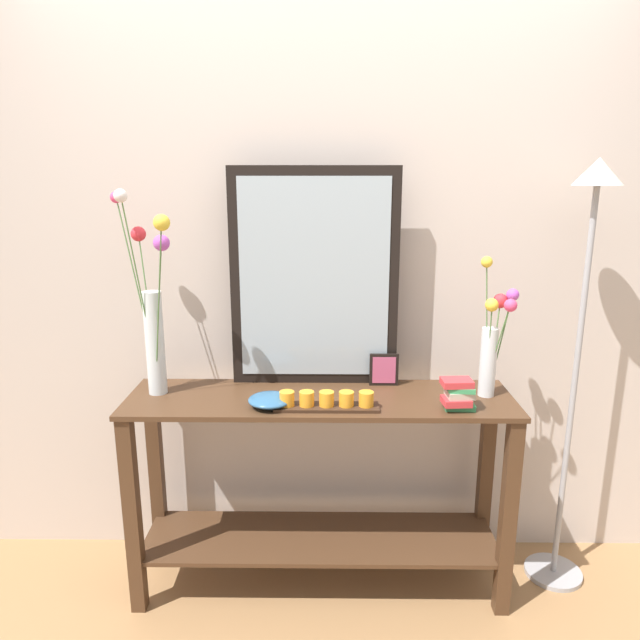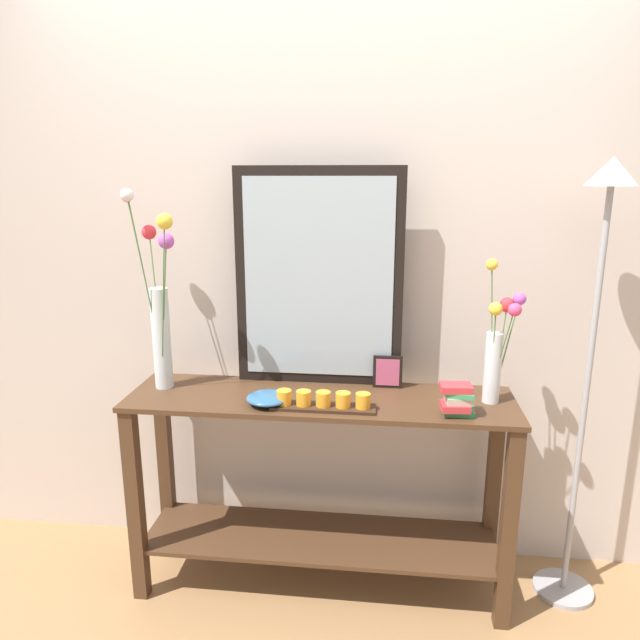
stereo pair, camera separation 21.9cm
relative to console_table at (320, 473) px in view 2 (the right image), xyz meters
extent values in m
cube|color=#997047|center=(0.00, 0.00, -0.52)|extent=(7.00, 6.00, 0.02)
cube|color=beige|center=(0.00, 0.32, 0.84)|extent=(6.40, 0.08, 2.70)
cube|color=#472D1C|center=(0.00, 0.00, 0.32)|extent=(1.52, 0.40, 0.02)
cube|color=#472D1C|center=(0.00, 0.00, -0.30)|extent=(1.46, 0.36, 0.02)
cube|color=#472D1C|center=(-0.72, -0.16, -0.10)|extent=(0.06, 0.06, 0.83)
cube|color=#472D1C|center=(0.72, -0.16, -0.10)|extent=(0.06, 0.06, 0.83)
cube|color=#472D1C|center=(-0.72, 0.16, -0.10)|extent=(0.06, 0.06, 0.83)
cube|color=#472D1C|center=(0.72, 0.16, -0.10)|extent=(0.06, 0.06, 0.83)
cube|color=black|center=(-0.02, 0.17, 0.77)|extent=(0.68, 0.03, 0.89)
cube|color=#9EADB7|center=(-0.02, 0.16, 0.77)|extent=(0.60, 0.00, 0.81)
cylinder|color=silver|center=(-0.65, 0.04, 0.54)|extent=(0.07, 0.07, 0.41)
cylinder|color=#4C753D|center=(-0.68, 0.00, 0.73)|extent=(0.07, 0.10, 0.76)
sphere|color=silver|center=(-0.71, -0.05, 1.11)|extent=(0.05, 0.05, 0.05)
cylinder|color=#4C753D|center=(-0.62, 0.01, 0.65)|extent=(0.09, 0.07, 0.59)
sphere|color=#B24CB7|center=(-0.58, -0.02, 0.94)|extent=(0.06, 0.06, 0.06)
cylinder|color=#4C753D|center=(-0.68, 0.10, 0.65)|extent=(0.08, 0.12, 0.60)
sphere|color=red|center=(-0.72, 0.16, 0.95)|extent=(0.06, 0.06, 0.06)
cylinder|color=#4C753D|center=(-0.71, 0.08, 0.73)|extent=(0.14, 0.06, 0.75)
sphere|color=#EA4275|center=(-0.78, 0.10, 1.10)|extent=(0.04, 0.04, 0.04)
cylinder|color=#4C753D|center=(-0.61, -0.03, 0.68)|extent=(0.10, 0.11, 0.67)
sphere|color=yellow|center=(-0.56, -0.08, 1.02)|extent=(0.06, 0.06, 0.06)
cylinder|color=silver|center=(0.66, 0.03, 0.47)|extent=(0.06, 0.06, 0.28)
cylinder|color=#4C753D|center=(0.70, 0.04, 0.54)|extent=(0.08, 0.04, 0.38)
sphere|color=#B24CB7|center=(0.74, 0.06, 0.73)|extent=(0.05, 0.05, 0.05)
cylinder|color=#4C753D|center=(0.68, 0.00, 0.53)|extent=(0.07, 0.06, 0.36)
sphere|color=#EA4275|center=(0.71, -0.03, 0.71)|extent=(0.05, 0.05, 0.05)
cylinder|color=#4C753D|center=(0.65, 0.00, 0.53)|extent=(0.01, 0.02, 0.35)
sphere|color=yellow|center=(0.65, -0.01, 0.71)|extent=(0.05, 0.05, 0.05)
cylinder|color=#4C753D|center=(0.65, 0.04, 0.61)|extent=(0.04, 0.01, 0.51)
sphere|color=yellow|center=(0.63, 0.05, 0.86)|extent=(0.04, 0.04, 0.04)
cylinder|color=#4C753D|center=(0.68, 0.05, 0.53)|extent=(0.04, 0.06, 0.35)
sphere|color=red|center=(0.70, 0.08, 0.70)|extent=(0.06, 0.06, 0.06)
cube|color=#382316|center=(0.03, -0.12, 0.34)|extent=(0.39, 0.09, 0.01)
cylinder|color=orange|center=(-0.12, -0.12, 0.37)|extent=(0.06, 0.06, 0.05)
cylinder|color=orange|center=(-0.05, -0.12, 0.37)|extent=(0.06, 0.06, 0.05)
cylinder|color=orange|center=(0.03, -0.12, 0.37)|extent=(0.06, 0.06, 0.05)
cylinder|color=orange|center=(0.10, -0.12, 0.37)|extent=(0.06, 0.06, 0.05)
cylinder|color=orange|center=(0.17, -0.12, 0.37)|extent=(0.06, 0.06, 0.05)
cube|color=black|center=(0.26, 0.13, 0.40)|extent=(0.12, 0.01, 0.14)
cube|color=#BB4F73|center=(0.26, 0.13, 0.40)|extent=(0.10, 0.00, 0.11)
cylinder|color=#2D5B84|center=(-0.19, -0.10, 0.34)|extent=(0.07, 0.07, 0.01)
ellipsoid|color=#2D5B84|center=(-0.19, -0.10, 0.36)|extent=(0.17, 0.17, 0.04)
cube|color=#388E56|center=(0.52, -0.11, 0.34)|extent=(0.11, 0.07, 0.02)
cube|color=#C63338|center=(0.51, -0.13, 0.37)|extent=(0.11, 0.09, 0.03)
cube|color=#B2A893|center=(0.52, -0.11, 0.39)|extent=(0.10, 0.09, 0.03)
cube|color=#388E56|center=(0.52, -0.12, 0.41)|extent=(0.10, 0.09, 0.02)
cube|color=#C63338|center=(0.51, -0.11, 0.44)|extent=(0.12, 0.09, 0.02)
cylinder|color=#9E9EA3|center=(1.02, 0.06, -0.50)|extent=(0.24, 0.24, 0.02)
cylinder|color=#9E9EA3|center=(1.02, 0.06, 0.32)|extent=(0.02, 0.02, 1.64)
cone|color=beige|center=(1.02, 0.06, 1.19)|extent=(0.18, 0.18, 0.10)
camera|label=1|loc=(0.02, -2.13, 1.18)|focal=32.36mm
camera|label=2|loc=(0.24, -2.11, 1.18)|focal=32.36mm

